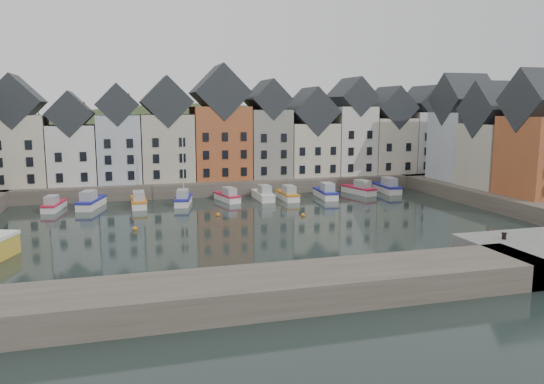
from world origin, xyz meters
name	(u,v)px	position (x,y,z in m)	size (l,w,h in m)	color
ground	(267,228)	(0.00, 0.00, 0.00)	(260.00, 260.00, 0.00)	black
far_quay	(218,182)	(0.00, 30.00, 1.00)	(90.00, 16.00, 2.00)	#494337
right_quay	(526,199)	(37.00, 3.00, 1.00)	(14.00, 54.00, 2.00)	#494337
near_wall	(208,296)	(-10.00, -22.00, 1.00)	(50.00, 6.00, 2.00)	#494337
hillside	(198,253)	(0.02, 56.00, -17.96)	(153.60, 70.40, 64.00)	#273319
far_terrace	(240,135)	(3.21, 28.00, 8.88)	(72.37, 8.16, 17.78)	beige
right_terrace	(498,138)	(36.00, 8.07, 8.91)	(8.30, 24.25, 16.36)	#ADB5BF
mooring_buoys	(222,219)	(-4.00, 5.33, 0.15)	(20.50, 5.50, 0.50)	#C97317
boat_a	(54,205)	(-23.80, 17.50, 0.66)	(2.79, 6.00, 2.22)	silver
boat_b	(91,202)	(-19.25, 18.07, 0.77)	(3.85, 7.09, 2.60)	silver
boat_c	(139,201)	(-13.11, 16.94, 0.72)	(1.98, 6.33, 2.43)	silver
boat_d	(183,199)	(-7.16, 17.07, 0.77)	(3.22, 6.50, 11.91)	silver
boat_e	(228,196)	(-0.81, 18.01, 0.67)	(3.06, 6.10, 2.24)	silver
boat_f	(263,195)	(4.35, 17.65, 0.73)	(2.01, 6.38, 2.45)	silver
boat_g	(287,195)	(7.74, 16.81, 0.71)	(1.98, 6.22, 2.38)	silver
boat_h	(326,193)	(13.63, 16.72, 0.76)	(2.62, 6.82, 2.56)	silver
boat_i	(359,189)	(19.90, 18.67, 0.73)	(3.52, 6.71, 2.46)	silver
boat_j	(387,187)	(24.71, 18.89, 0.80)	(2.45, 7.04, 2.67)	silver
mooring_bollard	(504,236)	(16.22, -17.96, 2.31)	(0.48, 0.48, 0.56)	black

